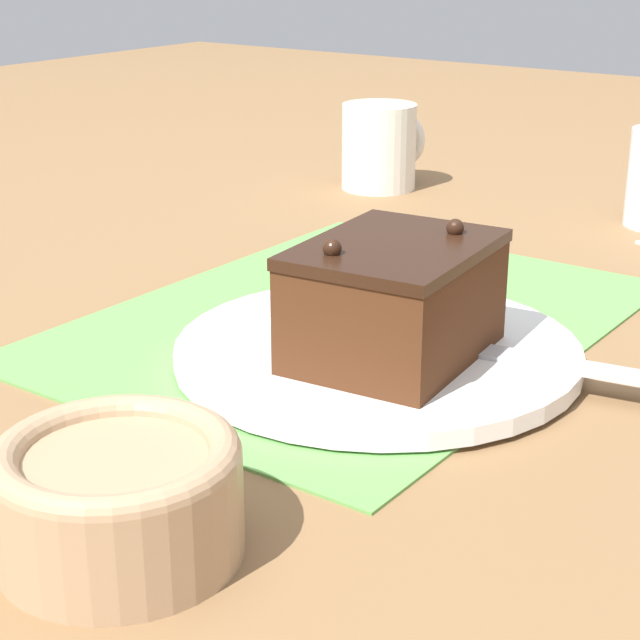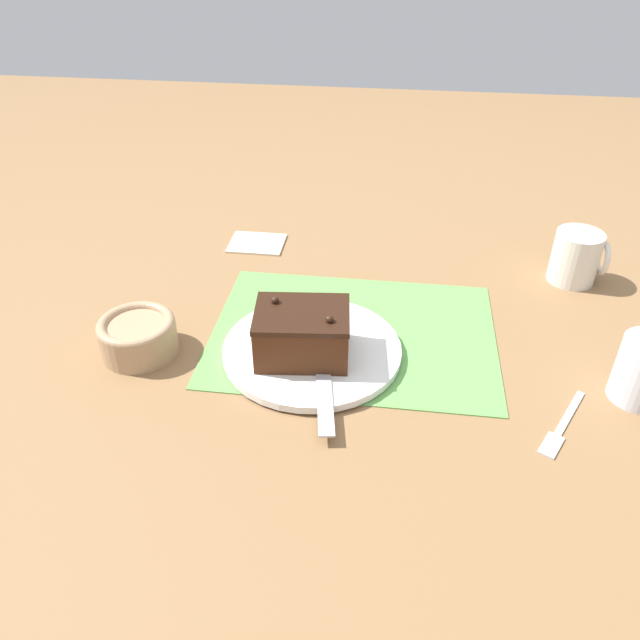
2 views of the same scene
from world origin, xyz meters
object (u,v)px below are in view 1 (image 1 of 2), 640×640
at_px(chocolate_cake, 394,300).
at_px(coffee_mug, 380,146).
at_px(cake_plate, 377,351).
at_px(small_bowl, 118,494).
at_px(serving_knife, 462,342).

relative_size(chocolate_cake, coffee_mug, 1.56).
height_order(cake_plate, small_bowl, small_bowl).
height_order(chocolate_cake, coffee_mug, chocolate_cake).
xyz_separation_m(serving_knife, small_bowl, (-0.29, 0.02, 0.01)).
bearing_deg(cake_plate, coffee_mug, 32.66).
distance_m(cake_plate, chocolate_cake, 0.05).
distance_m(cake_plate, coffee_mug, 0.53).
bearing_deg(chocolate_cake, small_bowl, -178.25).
bearing_deg(small_bowl, chocolate_cake, 1.75).
bearing_deg(cake_plate, small_bowl, -174.15).
bearing_deg(cake_plate, chocolate_cake, -120.94).
distance_m(chocolate_cake, serving_knife, 0.06).
distance_m(cake_plate, serving_knife, 0.06).
distance_m(chocolate_cake, small_bowl, 0.26).
bearing_deg(small_bowl, serving_knife, -4.84).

